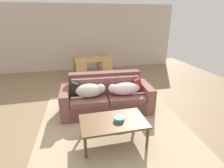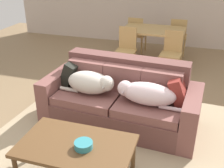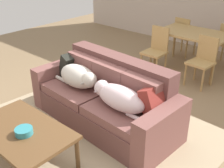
{
  "view_description": "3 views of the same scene",
  "coord_description": "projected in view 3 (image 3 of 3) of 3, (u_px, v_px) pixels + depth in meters",
  "views": [
    {
      "loc": [
        -0.72,
        -3.95,
        2.23
      ],
      "look_at": [
        0.25,
        -0.02,
        0.69
      ],
      "focal_mm": 28.91,
      "sensor_mm": 36.0,
      "label": 1
    },
    {
      "loc": [
        1.02,
        -3.32,
        2.25
      ],
      "look_at": [
        -0.0,
        -0.05,
        0.61
      ],
      "focal_mm": 44.3,
      "sensor_mm": 36.0,
      "label": 2
    },
    {
      "loc": [
        2.38,
        -2.48,
        2.27
      ],
      "look_at": [
        0.16,
        0.07,
        0.58
      ],
      "focal_mm": 44.74,
      "sensor_mm": 36.0,
      "label": 3
    }
  ],
  "objects": [
    {
      "name": "dining_chair_near_left",
      "position": [
        156.0,
        49.0,
        5.33
      ],
      "size": [
        0.41,
        0.41,
        0.9
      ],
      "rotation": [
        0.0,
        0.0,
        0.02
      ],
      "color": "tan",
      "rests_on": "ground"
    },
    {
      "name": "dog_on_left_cushion",
      "position": [
        79.0,
        77.0,
        3.9
      ],
      "size": [
        0.8,
        0.4,
        0.31
      ],
      "rotation": [
        0.0,
        0.0,
        -0.06
      ],
      "color": "beige",
      "rests_on": "couch"
    },
    {
      "name": "couch",
      "position": [
        106.0,
        99.0,
        3.86
      ],
      "size": [
        2.22,
        1.02,
        0.92
      ],
      "rotation": [
        0.0,
        0.0,
        -0.06
      ],
      "color": "brown",
      "rests_on": "ground"
    },
    {
      "name": "ground_plane",
      "position": [
        101.0,
        118.0,
        4.08
      ],
      "size": [
        10.0,
        10.0,
        0.0
      ],
      "primitive_type": "plane",
      "color": "#896F4E"
    },
    {
      "name": "bowl_on_coffee_table",
      "position": [
        24.0,
        131.0,
        2.97
      ],
      "size": [
        0.19,
        0.19,
        0.07
      ],
      "primitive_type": "cylinder",
      "color": "teal",
      "rests_on": "coffee_table"
    },
    {
      "name": "dining_chair_far_left",
      "position": [
        184.0,
        35.0,
        6.18
      ],
      "size": [
        0.44,
        0.44,
        0.87
      ],
      "rotation": [
        0.0,
        0.0,
        3.05
      ],
      "color": "tan",
      "rests_on": "ground"
    },
    {
      "name": "dog_on_right_cushion",
      "position": [
        119.0,
        97.0,
        3.4
      ],
      "size": [
        0.89,
        0.37,
        0.29
      ],
      "rotation": [
        0.0,
        0.0,
        -0.06
      ],
      "color": "silver",
      "rests_on": "couch"
    },
    {
      "name": "area_rug",
      "position": [
        70.0,
        143.0,
        3.55
      ],
      "size": [
        3.3,
        3.5,
        0.01
      ],
      "primitive_type": "cube",
      "rotation": [
        0.0,
        0.0,
        -0.06
      ],
      "color": "tan",
      "rests_on": "ground"
    },
    {
      "name": "throw_pillow_by_left_arm",
      "position": [
        73.0,
        65.0,
        4.26
      ],
      "size": [
        0.34,
        0.42,
        0.41
      ],
      "primitive_type": "cube",
      "rotation": [
        0.0,
        0.37,
        -0.16
      ],
      "color": "black",
      "rests_on": "couch"
    },
    {
      "name": "dining_table",
      "position": [
        194.0,
        36.0,
        5.4
      ],
      "size": [
        1.31,
        0.87,
        0.76
      ],
      "color": "tan",
      "rests_on": "ground"
    },
    {
      "name": "dining_chair_near_right",
      "position": [
        203.0,
        59.0,
        4.87
      ],
      "size": [
        0.43,
        0.43,
        0.87
      ],
      "rotation": [
        0.0,
        0.0,
        -0.08
      ],
      "color": "tan",
      "rests_on": "ground"
    },
    {
      "name": "throw_pillow_by_right_arm",
      "position": [
        155.0,
        101.0,
        3.28
      ],
      "size": [
        0.29,
        0.38,
        0.4
      ],
      "primitive_type": "cube",
      "rotation": [
        0.0,
        -0.38,
        -0.03
      ],
      "color": "maroon",
      "rests_on": "couch"
    },
    {
      "name": "coffee_table",
      "position": [
        22.0,
        132.0,
        3.09
      ],
      "size": [
        1.19,
        0.72,
        0.45
      ],
      "color": "brown",
      "rests_on": "ground"
    }
  ]
}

